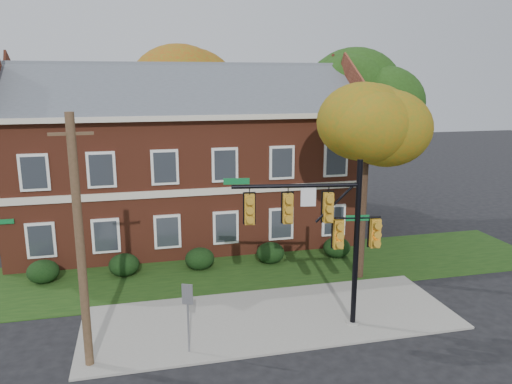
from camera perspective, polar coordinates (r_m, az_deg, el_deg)
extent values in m
plane|color=black|center=(18.72, 2.60, -15.62)|extent=(120.00, 120.00, 0.00)
cube|color=gray|center=(19.56, 1.76, -14.17)|extent=(14.00, 5.00, 0.08)
cube|color=#193811|center=(24.00, -1.41, -8.94)|extent=(30.00, 6.00, 0.04)
cube|color=maroon|center=(28.45, -7.94, 1.73)|extent=(18.00, 8.00, 7.00)
cube|color=beige|center=(27.98, -8.17, 9.02)|extent=(18.80, 8.80, 0.24)
cube|color=beige|center=(24.52, -7.00, -0.03)|extent=(18.00, 0.12, 0.35)
ellipsoid|color=black|center=(24.41, -23.16, -8.36)|extent=(1.40, 1.26, 1.05)
ellipsoid|color=black|center=(24.03, -14.84, -8.06)|extent=(1.40, 1.26, 1.05)
ellipsoid|color=black|center=(24.16, -6.45, -7.58)|extent=(1.40, 1.26, 1.05)
ellipsoid|color=black|center=(24.78, 1.66, -6.97)|extent=(1.40, 1.26, 1.05)
ellipsoid|color=black|center=(25.87, 9.21, -6.27)|extent=(1.40, 1.26, 1.05)
cylinder|color=black|center=(22.83, 12.01, -2.79)|extent=(0.36, 0.36, 5.76)
ellipsoid|color=#9C5C0D|center=(22.15, 12.45, 6.22)|extent=(4.25, 4.25, 3.60)
ellipsoid|color=#9C5C0D|center=(22.04, 14.42, 7.65)|extent=(3.50, 3.50, 3.00)
cylinder|color=black|center=(32.32, 11.68, 2.95)|extent=(0.36, 0.36, 7.04)
ellipsoid|color=#1B360E|center=(31.88, 12.05, 10.76)|extent=(5.95, 5.95, 5.04)
ellipsoid|color=#1B360E|center=(31.78, 13.97, 11.75)|extent=(4.90, 4.90, 4.20)
cylinder|color=black|center=(36.34, -7.65, 4.69)|extent=(0.36, 0.36, 7.68)
ellipsoid|color=#AB370E|center=(35.98, -7.88, 12.27)|extent=(6.46, 6.46, 5.47)
ellipsoid|color=#AB370E|center=(35.53, -6.25, 13.28)|extent=(5.32, 5.32, 4.56)
cylinder|color=gray|center=(19.42, 10.98, -14.52)|extent=(0.50, 0.50, 0.14)
cylinder|color=black|center=(18.24, 11.38, -6.01)|extent=(0.22, 0.22, 6.21)
cylinder|color=black|center=(17.16, 4.58, 0.70)|extent=(4.41, 0.80, 0.14)
cylinder|color=black|center=(17.94, 11.53, -2.92)|extent=(1.59, 0.31, 0.07)
cube|color=#BD851E|center=(17.16, -0.74, -2.00)|extent=(0.43, 0.32, 1.03)
cube|color=#BD851E|center=(17.31, 3.66, -1.90)|extent=(0.43, 0.32, 1.03)
cube|color=#BD851E|center=(17.57, 8.25, -1.78)|extent=(0.43, 0.32, 1.03)
cube|color=silver|center=(17.33, 6.00, -0.56)|extent=(0.53, 0.11, 0.67)
cube|color=#0D672D|center=(16.91, -2.25, 1.23)|extent=(0.88, 0.17, 0.21)
cube|color=#BD851E|center=(17.93, 9.40, -4.77)|extent=(0.43, 0.32, 1.03)
cube|color=#BD851E|center=(18.30, 13.45, -4.59)|extent=(0.43, 0.32, 1.03)
cube|color=#0D672D|center=(17.94, 11.53, -2.92)|extent=(0.84, 0.16, 0.20)
cylinder|color=#473721|center=(15.95, -19.46, -5.88)|extent=(0.28, 0.28, 8.01)
cube|color=#473721|center=(15.25, -20.40, 6.26)|extent=(1.25, 0.13, 0.09)
cylinder|color=slate|center=(16.96, -7.76, -14.25)|extent=(0.09, 0.09, 2.46)
cube|color=slate|center=(16.58, -7.86, -11.50)|extent=(0.35, 0.18, 0.69)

